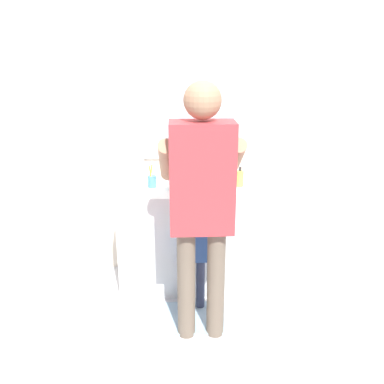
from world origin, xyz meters
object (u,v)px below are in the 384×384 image
(adult_parent, at_px, (202,194))
(child_toddler, at_px, (193,243))
(soap_bottle, at_px, (240,178))
(toothbrush_cup, at_px, (152,181))

(adult_parent, bearing_deg, child_toddler, 97.44)
(child_toddler, bearing_deg, soap_bottle, 45.96)
(toothbrush_cup, height_order, child_toddler, toothbrush_cup)
(soap_bottle, relative_size, adult_parent, 0.09)
(toothbrush_cup, relative_size, soap_bottle, 1.25)
(toothbrush_cup, relative_size, adult_parent, 0.12)
(toothbrush_cup, distance_m, soap_bottle, 0.72)
(toothbrush_cup, xyz_separation_m, soap_bottle, (0.72, -0.01, 0.01))
(soap_bottle, distance_m, child_toddler, 0.68)
(child_toddler, bearing_deg, toothbrush_cup, 127.33)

